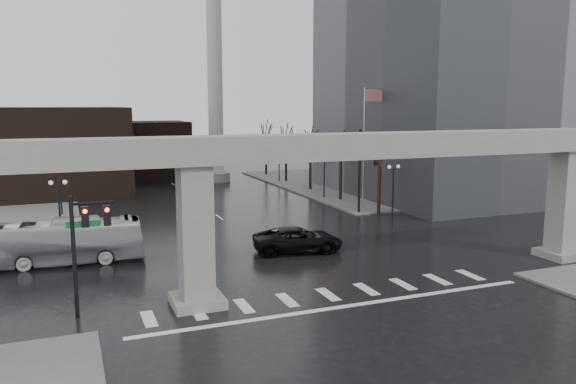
% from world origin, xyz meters
% --- Properties ---
extents(ground, '(160.00, 160.00, 0.00)m').
position_xyz_m(ground, '(0.00, 0.00, 0.00)').
color(ground, black).
rests_on(ground, ground).
extents(sidewalk_ne, '(28.00, 36.00, 0.15)m').
position_xyz_m(sidewalk_ne, '(26.00, 36.00, 0.07)').
color(sidewalk_ne, slate).
rests_on(sidewalk_ne, ground).
extents(elevated_guideway, '(48.00, 2.60, 8.70)m').
position_xyz_m(elevated_guideway, '(1.26, 0.00, 6.88)').
color(elevated_guideway, gray).
rests_on(elevated_guideway, ground).
extents(office_tower, '(22.00, 26.00, 42.00)m').
position_xyz_m(office_tower, '(28.00, 26.00, 21.00)').
color(office_tower, slate).
rests_on(office_tower, ground).
extents(building_far_left, '(16.00, 14.00, 10.00)m').
position_xyz_m(building_far_left, '(-14.00, 42.00, 5.00)').
color(building_far_left, black).
rests_on(building_far_left, ground).
extents(building_far_mid, '(10.00, 10.00, 8.00)m').
position_xyz_m(building_far_mid, '(-2.00, 52.00, 4.00)').
color(building_far_mid, black).
rests_on(building_far_mid, ground).
extents(smokestack, '(3.60, 3.60, 30.00)m').
position_xyz_m(smokestack, '(6.00, 46.00, 13.35)').
color(smokestack, beige).
rests_on(smokestack, ground).
extents(signal_mast_arm, '(12.12, 0.43, 8.00)m').
position_xyz_m(signal_mast_arm, '(8.99, 18.80, 5.83)').
color(signal_mast_arm, black).
rests_on(signal_mast_arm, ground).
extents(signal_left_pole, '(2.30, 0.30, 6.00)m').
position_xyz_m(signal_left_pole, '(-12.25, 0.50, 4.07)').
color(signal_left_pole, black).
rests_on(signal_left_pole, ground).
extents(flagpole_assembly, '(2.06, 0.12, 12.00)m').
position_xyz_m(flagpole_assembly, '(15.29, 22.00, 7.53)').
color(flagpole_assembly, silver).
rests_on(flagpole_assembly, ground).
extents(lamp_right_0, '(1.22, 0.32, 5.11)m').
position_xyz_m(lamp_right_0, '(13.50, 14.00, 3.47)').
color(lamp_right_0, black).
rests_on(lamp_right_0, ground).
extents(lamp_right_1, '(1.22, 0.32, 5.11)m').
position_xyz_m(lamp_right_1, '(13.50, 28.00, 3.47)').
color(lamp_right_1, black).
rests_on(lamp_right_1, ground).
extents(lamp_right_2, '(1.22, 0.32, 5.11)m').
position_xyz_m(lamp_right_2, '(13.50, 42.00, 3.47)').
color(lamp_right_2, black).
rests_on(lamp_right_2, ground).
extents(lamp_left_0, '(1.22, 0.32, 5.11)m').
position_xyz_m(lamp_left_0, '(-13.50, 14.00, 3.47)').
color(lamp_left_0, black).
rests_on(lamp_left_0, ground).
extents(lamp_left_1, '(1.22, 0.32, 5.11)m').
position_xyz_m(lamp_left_1, '(-13.50, 28.00, 3.47)').
color(lamp_left_1, black).
rests_on(lamp_left_1, ground).
extents(lamp_left_2, '(1.22, 0.32, 5.11)m').
position_xyz_m(lamp_left_2, '(-13.50, 42.00, 3.47)').
color(lamp_left_2, black).
rests_on(lamp_left_2, ground).
extents(tree_right_0, '(1.09, 1.58, 7.50)m').
position_xyz_m(tree_right_0, '(14.53, 18.02, 2.79)').
color(tree_right_0, black).
rests_on(tree_right_0, ground).
extents(tree_right_1, '(1.09, 1.61, 7.67)m').
position_xyz_m(tree_right_1, '(14.53, 26.02, 2.85)').
color(tree_right_1, black).
rests_on(tree_right_1, ground).
extents(tree_right_2, '(1.10, 1.63, 7.85)m').
position_xyz_m(tree_right_2, '(14.53, 34.02, 2.91)').
color(tree_right_2, black).
rests_on(tree_right_2, ground).
extents(tree_right_3, '(1.11, 1.66, 8.02)m').
position_xyz_m(tree_right_3, '(14.53, 42.02, 2.98)').
color(tree_right_3, black).
rests_on(tree_right_3, ground).
extents(tree_right_4, '(1.12, 1.69, 8.19)m').
position_xyz_m(tree_right_4, '(14.53, 50.02, 3.04)').
color(tree_right_4, black).
rests_on(tree_right_4, ground).
extents(pickup_truck, '(6.73, 3.97, 1.76)m').
position_xyz_m(pickup_truck, '(1.98, 7.95, 0.88)').
color(pickup_truck, black).
rests_on(pickup_truck, ground).
extents(city_bus, '(10.72, 3.21, 2.95)m').
position_xyz_m(city_bus, '(-13.57, 10.80, 1.47)').
color(city_bus, silver).
rests_on(city_bus, ground).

